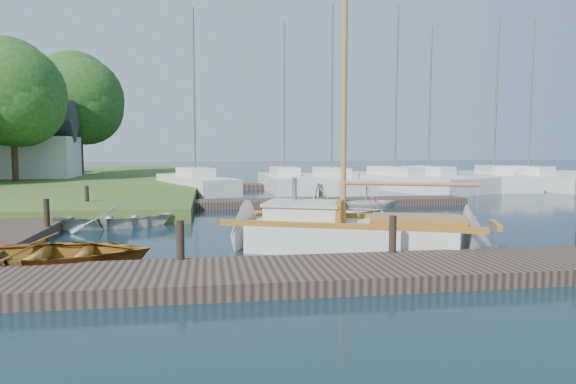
{
  "coord_description": "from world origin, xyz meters",
  "views": [
    {
      "loc": [
        -2.45,
        -15.46,
        2.57
      ],
      "look_at": [
        0.0,
        0.0,
        1.2
      ],
      "focal_mm": 32.0,
      "sensor_mm": 36.0,
      "label": 1
    }
  ],
  "objects": [
    {
      "name": "marina_boat_2",
      "position": [
        4.61,
        13.21,
        0.56
      ],
      "size": [
        2.85,
        8.77,
        10.62
      ],
      "rotation": [
        0.0,
        0.0,
        1.65
      ],
      "color": "silver",
      "rests_on": "ground"
    },
    {
      "name": "mooring_post_5",
      "position": [
        -7.0,
        5.0,
        0.7
      ],
      "size": [
        0.16,
        0.16,
        0.8
      ],
      "primitive_type": "cylinder",
      "color": "black",
      "rests_on": "left_dock"
    },
    {
      "name": "sailboat",
      "position": [
        1.25,
        -3.23,
        0.34
      ],
      "size": [
        7.38,
        4.39,
        9.83
      ],
      "rotation": [
        0.0,
        0.0,
        -0.37
      ],
      "color": "silver",
      "rests_on": "ground"
    },
    {
      "name": "marina_boat_5",
      "position": [
        15.55,
        14.61,
        0.57
      ],
      "size": [
        3.44,
        8.67,
        10.8
      ],
      "rotation": [
        0.0,
        0.0,
        1.42
      ],
      "color": "silver",
      "rests_on": "ground"
    },
    {
      "name": "tender_a",
      "position": [
        -5.4,
        1.73,
        0.37
      ],
      "size": [
        3.82,
        2.89,
        0.75
      ],
      "primitive_type": "imported",
      "rotation": [
        0.0,
        0.0,
        1.66
      ],
      "color": "silver",
      "rests_on": "ground"
    },
    {
      "name": "pontoon",
      "position": [
        10.0,
        16.0,
        0.15
      ],
      "size": [
        30.0,
        1.6,
        0.3
      ],
      "primitive_type": "cube",
      "color": "black",
      "rests_on": "ground"
    },
    {
      "name": "marina_boat_0",
      "position": [
        -3.11,
        14.41,
        0.57
      ],
      "size": [
        4.99,
        8.17,
        10.37
      ],
      "rotation": [
        0.0,
        0.0,
        1.95
      ],
      "color": "silver",
      "rests_on": "ground"
    },
    {
      "name": "near_dock",
      "position": [
        0.0,
        -6.0,
        0.15
      ],
      "size": [
        18.0,
        2.2,
        0.3
      ],
      "primitive_type": "cube",
      "color": "black",
      "rests_on": "ground"
    },
    {
      "name": "marina_boat_3",
      "position": [
        8.75,
        14.03,
        0.56
      ],
      "size": [
        6.06,
        10.08,
        10.93
      ],
      "rotation": [
        0.0,
        0.0,
        1.99
      ],
      "color": "silver",
      "rests_on": "ground"
    },
    {
      "name": "tree_3",
      "position": [
        -14.0,
        18.05,
        5.81
      ],
      "size": [
        6.41,
        6.38,
        8.74
      ],
      "color": "#332114",
      "rests_on": "shore"
    },
    {
      "name": "dinghy",
      "position": [
        -5.74,
        -4.23,
        0.43
      ],
      "size": [
        4.16,
        2.98,
        0.86
      ],
      "primitive_type": "imported",
      "rotation": [
        0.0,
        0.0,
        1.56
      ],
      "color": "brown",
      "rests_on": "ground"
    },
    {
      "name": "tender_c",
      "position": [
        2.0,
        1.89,
        0.37
      ],
      "size": [
        3.71,
        2.77,
        0.73
      ],
      "primitive_type": "imported",
      "rotation": [
        0.0,
        0.0,
        1.64
      ],
      "color": "silver",
      "rests_on": "ground"
    },
    {
      "name": "mooring_post_4",
      "position": [
        -7.0,
        0.0,
        0.7
      ],
      "size": [
        0.16,
        0.16,
        0.8
      ],
      "primitive_type": "cylinder",
      "color": "black",
      "rests_on": "left_dock"
    },
    {
      "name": "left_dock",
      "position": [
        -8.0,
        2.0,
        0.15
      ],
      "size": [
        2.2,
        18.0,
        0.3
      ],
      "primitive_type": "cube",
      "color": "black",
      "rests_on": "ground"
    },
    {
      "name": "tender_b",
      "position": [
        1.71,
        2.81,
        0.68
      ],
      "size": [
        3.3,
        3.14,
        1.36
      ],
      "primitive_type": "imported",
      "rotation": [
        0.0,
        0.0,
        2.02
      ],
      "color": "silver",
      "rests_on": "ground"
    },
    {
      "name": "marina_boat_4",
      "position": [
        11.04,
        14.39,
        0.56
      ],
      "size": [
        5.6,
        9.02,
        9.82
      ],
      "rotation": [
        0.0,
        0.0,
        1.99
      ],
      "color": "silver",
      "rests_on": "ground"
    },
    {
      "name": "far_dock",
      "position": [
        2.0,
        6.5,
        0.15
      ],
      "size": [
        14.0,
        1.6,
        0.3
      ],
      "primitive_type": "cube",
      "color": "black",
      "rests_on": "ground"
    },
    {
      "name": "ground",
      "position": [
        0.0,
        0.0,
        0.0
      ],
      "size": [
        160.0,
        160.0,
        0.0
      ],
      "primitive_type": "plane",
      "color": "black",
      "rests_on": "ground"
    },
    {
      "name": "marina_boat_1",
      "position": [
        2.1,
        14.62,
        0.56
      ],
      "size": [
        2.53,
        7.65,
        9.77
      ],
      "rotation": [
        0.0,
        0.0,
        1.61
      ],
      "color": "silver",
      "rests_on": "ground"
    },
    {
      "name": "tender_d",
      "position": [
        3.72,
        3.28,
        0.6
      ],
      "size": [
        2.38,
        2.08,
        1.2
      ],
      "primitive_type": "imported",
      "rotation": [
        0.0,
        0.0,
        1.63
      ],
      "color": "silver",
      "rests_on": "ground"
    },
    {
      "name": "mooring_post_1",
      "position": [
        -3.0,
        -5.0,
        0.7
      ],
      "size": [
        0.16,
        0.16,
        0.8
      ],
      "primitive_type": "cylinder",
      "color": "black",
      "rests_on": "near_dock"
    },
    {
      "name": "marina_boat_6",
      "position": [
        17.29,
        13.66,
        0.57
      ],
      "size": [
        4.29,
        8.19,
        10.25
      ],
      "rotation": [
        0.0,
        0.0,
        1.85
      ],
      "color": "silver",
      "rests_on": "ground"
    },
    {
      "name": "house_c",
      "position": [
        -14.0,
        22.0,
        2.58
      ],
      "size": [
        5.25,
        4.0,
        5.28
      ],
      "color": "beige",
      "rests_on": "shore"
    },
    {
      "name": "mooring_post_2",
      "position": [
        1.5,
        -5.0,
        0.7
      ],
      "size": [
        0.16,
        0.16,
        0.8
      ],
      "primitive_type": "cylinder",
      "color": "black",
      "rests_on": "near_dock"
    },
    {
      "name": "tree_7",
      "position": [
        -12.0,
        26.05,
        6.2
      ],
      "size": [
        6.83,
        6.83,
        9.38
      ],
      "color": "#332114",
      "rests_on": "shore"
    }
  ]
}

